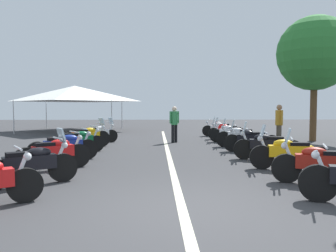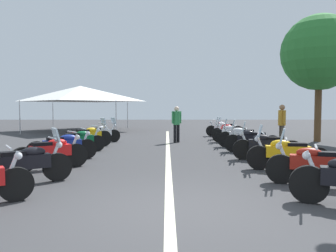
# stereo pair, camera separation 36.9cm
# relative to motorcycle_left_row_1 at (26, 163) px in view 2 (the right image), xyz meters

# --- Properties ---
(ground_plane) EXTENTS (80.00, 80.00, 0.00)m
(ground_plane) POSITION_rel_motorcycle_left_row_1_xyz_m (-1.80, -3.07, -0.47)
(ground_plane) COLOR #38383A
(lane_centre_stripe) EXTENTS (23.50, 0.16, 0.01)m
(lane_centre_stripe) POSITION_rel_motorcycle_left_row_1_xyz_m (4.16, -3.07, -0.46)
(lane_centre_stripe) COLOR beige
(lane_centre_stripe) RESTS_ON ground_plane
(motorcycle_left_row_1) EXTENTS (1.24, 1.76, 1.21)m
(motorcycle_left_row_1) POSITION_rel_motorcycle_left_row_1_xyz_m (0.00, 0.00, 0.00)
(motorcycle_left_row_1) COLOR black
(motorcycle_left_row_1) RESTS_ON ground_plane
(motorcycle_left_row_2) EXTENTS (1.32, 1.73, 1.01)m
(motorcycle_left_row_2) POSITION_rel_motorcycle_left_row_1_xyz_m (1.76, 0.07, -0.00)
(motorcycle_left_row_2) COLOR black
(motorcycle_left_row_2) RESTS_ON ground_plane
(motorcycle_left_row_3) EXTENTS (1.17, 1.97, 1.00)m
(motorcycle_left_row_3) POSITION_rel_motorcycle_left_row_1_xyz_m (3.26, 0.23, -0.01)
(motorcycle_left_row_3) COLOR black
(motorcycle_left_row_3) RESTS_ON ground_plane
(motorcycle_left_row_4) EXTENTS (1.36, 1.80, 0.99)m
(motorcycle_left_row_4) POSITION_rel_motorcycle_left_row_1_xyz_m (5.05, 0.23, -0.02)
(motorcycle_left_row_4) COLOR black
(motorcycle_left_row_4) RESTS_ON ground_plane
(motorcycle_left_row_5) EXTENTS (1.45, 1.78, 1.23)m
(motorcycle_left_row_5) POSITION_rel_motorcycle_left_row_1_xyz_m (6.65, 0.24, 0.01)
(motorcycle_left_row_5) COLOR black
(motorcycle_left_row_5) RESTS_ON ground_plane
(motorcycle_left_row_6) EXTENTS (1.31, 1.79, 1.19)m
(motorcycle_left_row_6) POSITION_rel_motorcycle_left_row_1_xyz_m (8.38, 0.10, -0.01)
(motorcycle_left_row_6) COLOR black
(motorcycle_left_row_6) RESTS_ON ground_plane
(motorcycle_right_row_1) EXTENTS (0.96, 2.05, 1.21)m
(motorcycle_right_row_1) POSITION_rel_motorcycle_left_row_1_xyz_m (-0.14, -6.19, 0.00)
(motorcycle_right_row_1) COLOR black
(motorcycle_right_row_1) RESTS_ON ground_plane
(motorcycle_right_row_2) EXTENTS (0.78, 2.10, 1.21)m
(motorcycle_right_row_2) POSITION_rel_motorcycle_left_row_1_xyz_m (1.58, -6.18, 0.00)
(motorcycle_right_row_2) COLOR black
(motorcycle_right_row_2) RESTS_ON ground_plane
(motorcycle_right_row_3) EXTENTS (0.81, 2.12, 1.21)m
(motorcycle_right_row_3) POSITION_rel_motorcycle_left_row_1_xyz_m (3.24, -6.15, 0.00)
(motorcycle_right_row_3) COLOR black
(motorcycle_right_row_3) RESTS_ON ground_plane
(motorcycle_right_row_4) EXTENTS (0.87, 2.04, 1.22)m
(motorcycle_right_row_4) POSITION_rel_motorcycle_left_row_1_xyz_m (5.04, -6.15, 0.01)
(motorcycle_right_row_4) COLOR black
(motorcycle_right_row_4) RESTS_ON ground_plane
(motorcycle_right_row_5) EXTENTS (0.82, 2.03, 1.22)m
(motorcycle_right_row_5) POSITION_rel_motorcycle_left_row_1_xyz_m (6.59, -6.13, 0.01)
(motorcycle_right_row_5) COLOR black
(motorcycle_right_row_5) RESTS_ON ground_plane
(motorcycle_right_row_6) EXTENTS (0.93, 1.94, 1.21)m
(motorcycle_right_row_6) POSITION_rel_motorcycle_left_row_1_xyz_m (8.42, -6.13, 0.00)
(motorcycle_right_row_6) COLOR black
(motorcycle_right_row_6) RESTS_ON ground_plane
(motorcycle_right_row_7) EXTENTS (0.77, 1.97, 1.19)m
(motorcycle_right_row_7) POSITION_rel_motorcycle_left_row_1_xyz_m (9.93, -6.27, -0.01)
(motorcycle_right_row_7) COLOR black
(motorcycle_right_row_7) RESTS_ON ground_plane
(motorcycle_right_row_8) EXTENTS (0.98, 2.08, 1.00)m
(motorcycle_right_row_8) POSITION_rel_motorcycle_left_row_1_xyz_m (11.70, -6.31, -0.01)
(motorcycle_right_row_8) COLOR black
(motorcycle_right_row_8) RESTS_ON ground_plane
(traffic_cone_0) EXTENTS (0.36, 0.36, 0.61)m
(traffic_cone_0) POSITION_rel_motorcycle_left_row_1_xyz_m (4.98, 1.17, -0.17)
(traffic_cone_0) COLOR orange
(traffic_cone_0) RESTS_ON ground_plane
(bystander_0) EXTENTS (0.32, 0.46, 1.71)m
(bystander_0) POSITION_rel_motorcycle_left_row_1_xyz_m (8.56, -3.49, 0.54)
(bystander_0) COLOR black
(bystander_0) RESTS_ON ground_plane
(bystander_1) EXTENTS (0.53, 0.32, 1.79)m
(bystander_1) POSITION_rel_motorcycle_left_row_1_xyz_m (7.27, -8.03, 0.59)
(bystander_1) COLOR brown
(bystander_1) RESTS_ON ground_plane
(roadside_tree_1) EXTENTS (3.63, 3.63, 6.13)m
(roadside_tree_1) POSITION_rel_motorcycle_left_row_1_xyz_m (8.99, -10.38, 3.83)
(roadside_tree_1) COLOR brown
(roadside_tree_1) RESTS_ON ground_plane
(event_tent) EXTENTS (6.68, 6.68, 3.20)m
(event_tent) POSITION_rel_motorcycle_left_row_1_xyz_m (16.58, 3.15, 2.18)
(event_tent) COLOR white
(event_tent) RESTS_ON ground_plane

